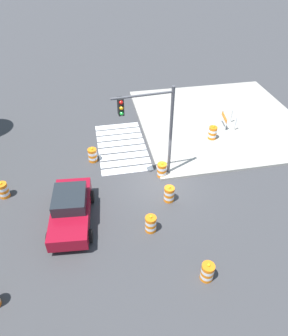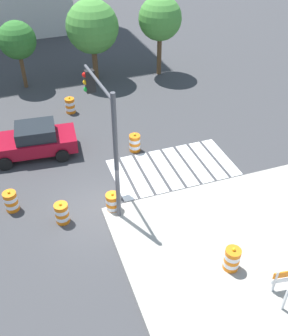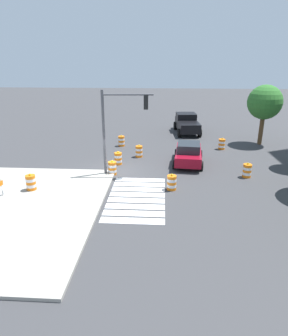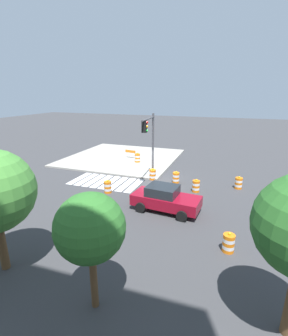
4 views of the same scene
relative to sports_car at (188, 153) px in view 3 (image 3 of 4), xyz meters
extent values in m
plane|color=#38383A|center=(2.11, -5.15, -0.81)|extent=(120.00, 120.00, 0.00)
cube|color=silver|center=(3.49, -3.35, -0.80)|extent=(0.60, 3.20, 0.02)
cube|color=silver|center=(4.24, -3.35, -0.80)|extent=(0.60, 3.20, 0.02)
cube|color=silver|center=(4.99, -3.35, -0.80)|extent=(0.60, 3.20, 0.02)
cube|color=silver|center=(5.74, -3.35, -0.80)|extent=(0.60, 3.20, 0.02)
cube|color=silver|center=(6.49, -3.35, -0.80)|extent=(0.60, 3.20, 0.02)
cube|color=silver|center=(7.24, -3.35, -0.80)|extent=(0.60, 3.20, 0.02)
cube|color=silver|center=(7.99, -3.35, -0.80)|extent=(0.60, 3.20, 0.02)
cube|color=silver|center=(8.74, -3.35, -0.80)|extent=(0.60, 3.20, 0.02)
cube|color=maroon|center=(-0.06, 0.01, -0.13)|extent=(4.45, 2.21, 0.70)
cube|color=#1E2328|center=(0.19, -0.02, 0.52)|extent=(2.03, 1.76, 0.60)
cylinder|color=black|center=(-1.49, -0.82, -0.48)|extent=(0.68, 0.30, 0.66)
cylinder|color=black|center=(-1.32, 1.07, -0.48)|extent=(0.68, 0.30, 0.66)
cylinder|color=black|center=(1.20, -1.06, -0.48)|extent=(0.68, 0.30, 0.66)
cylinder|color=black|center=(1.37, 0.83, -0.48)|extent=(0.68, 0.30, 0.66)
cube|color=black|center=(-8.64, 0.70, 0.06)|extent=(2.66, 2.21, 0.90)
cube|color=black|center=(-10.73, 0.52, 0.36)|extent=(2.07, 2.16, 1.50)
cube|color=black|center=(-11.83, 0.42, 0.06)|extent=(1.56, 2.01, 0.90)
cylinder|color=black|center=(-11.44, -0.57, -0.39)|extent=(0.86, 0.37, 0.84)
cylinder|color=black|center=(-11.62, 1.47, -0.39)|extent=(0.86, 0.37, 0.84)
cylinder|color=black|center=(-8.05, -0.27, -0.39)|extent=(0.86, 0.37, 0.84)
cylinder|color=black|center=(-8.23, 1.76, -0.39)|extent=(0.86, 0.37, 0.84)
cylinder|color=orange|center=(4.85, -1.35, -0.72)|extent=(0.56, 0.56, 0.18)
cylinder|color=white|center=(4.85, -1.35, -0.54)|extent=(0.56, 0.56, 0.18)
cylinder|color=orange|center=(4.85, -1.35, -0.36)|extent=(0.56, 0.56, 0.18)
cylinder|color=white|center=(4.85, -1.35, -0.18)|extent=(0.56, 0.56, 0.18)
cylinder|color=orange|center=(4.85, -1.35, 0.00)|extent=(0.56, 0.56, 0.18)
sphere|color=yellow|center=(4.85, -1.35, 0.15)|extent=(0.12, 0.12, 0.12)
cylinder|color=orange|center=(-3.99, 3.18, -0.72)|extent=(0.56, 0.56, 0.18)
cylinder|color=white|center=(-3.99, 3.18, -0.54)|extent=(0.56, 0.56, 0.18)
cylinder|color=orange|center=(-3.99, 3.18, -0.36)|extent=(0.56, 0.56, 0.18)
cylinder|color=white|center=(-3.99, 3.18, -0.18)|extent=(0.56, 0.56, 0.18)
cylinder|color=orange|center=(-3.99, 3.18, 0.00)|extent=(0.56, 0.56, 0.18)
sphere|color=yellow|center=(-3.99, 3.18, 0.15)|extent=(0.12, 0.12, 0.12)
cylinder|color=orange|center=(-1.40, -3.80, -0.72)|extent=(0.56, 0.56, 0.18)
cylinder|color=white|center=(-1.40, -3.80, -0.54)|extent=(0.56, 0.56, 0.18)
cylinder|color=orange|center=(-1.40, -3.80, -0.36)|extent=(0.56, 0.56, 0.18)
cylinder|color=white|center=(-1.40, -3.80, -0.18)|extent=(0.56, 0.56, 0.18)
cylinder|color=orange|center=(-1.40, -3.80, 0.00)|extent=(0.56, 0.56, 0.18)
sphere|color=yellow|center=(-1.40, -3.80, 0.15)|extent=(0.12, 0.12, 0.12)
cylinder|color=orange|center=(2.57, -5.31, -0.72)|extent=(0.56, 0.56, 0.18)
cylinder|color=white|center=(2.57, -5.31, -0.54)|extent=(0.56, 0.56, 0.18)
cylinder|color=orange|center=(2.57, -5.31, -0.36)|extent=(0.56, 0.56, 0.18)
cylinder|color=white|center=(2.57, -5.31, -0.18)|extent=(0.56, 0.56, 0.18)
cylinder|color=orange|center=(2.57, -5.31, 0.00)|extent=(0.56, 0.56, 0.18)
sphere|color=yellow|center=(2.57, -5.31, 0.15)|extent=(0.12, 0.12, 0.12)
cylinder|color=orange|center=(2.50, 3.70, -0.72)|extent=(0.56, 0.56, 0.18)
cylinder|color=white|center=(2.50, 3.70, -0.54)|extent=(0.56, 0.56, 0.18)
cylinder|color=orange|center=(2.50, 3.70, -0.36)|extent=(0.56, 0.56, 0.18)
cylinder|color=white|center=(2.50, 3.70, -0.18)|extent=(0.56, 0.56, 0.18)
cylinder|color=orange|center=(2.50, 3.70, 0.00)|extent=(0.56, 0.56, 0.18)
sphere|color=yellow|center=(2.50, 3.70, 0.15)|extent=(0.12, 0.12, 0.12)
cylinder|color=orange|center=(-4.46, -5.61, -0.72)|extent=(0.56, 0.56, 0.18)
cylinder|color=white|center=(-4.46, -5.61, -0.54)|extent=(0.56, 0.56, 0.18)
cylinder|color=orange|center=(-4.46, -5.61, -0.36)|extent=(0.56, 0.56, 0.18)
cylinder|color=white|center=(-4.46, -5.61, -0.18)|extent=(0.56, 0.56, 0.18)
cylinder|color=orange|center=(-4.46, -5.61, 0.00)|extent=(0.56, 0.56, 0.18)
sphere|color=yellow|center=(-4.46, -5.61, 0.15)|extent=(0.12, 0.12, 0.12)
cylinder|color=orange|center=(0.48, -5.21, -0.72)|extent=(0.56, 0.56, 0.18)
cylinder|color=white|center=(0.48, -5.21, -0.54)|extent=(0.56, 0.56, 0.18)
cylinder|color=orange|center=(0.48, -5.21, -0.36)|extent=(0.56, 0.56, 0.18)
cylinder|color=white|center=(0.48, -5.21, -0.18)|extent=(0.56, 0.56, 0.18)
cylinder|color=orange|center=(0.48, -5.21, 0.00)|extent=(0.56, 0.56, 0.18)
sphere|color=yellow|center=(0.48, -5.21, 0.15)|extent=(0.12, 0.12, 0.12)
cylinder|color=orange|center=(5.69, -9.64, -0.57)|extent=(0.56, 0.56, 0.18)
cylinder|color=white|center=(5.69, -9.64, -0.39)|extent=(0.56, 0.56, 0.18)
cylinder|color=orange|center=(5.69, -9.64, -0.21)|extent=(0.56, 0.56, 0.18)
cylinder|color=white|center=(5.69, -9.64, -0.03)|extent=(0.56, 0.56, 0.18)
cylinder|color=orange|center=(5.69, -9.64, 0.15)|extent=(0.56, 0.56, 0.18)
sphere|color=yellow|center=(5.69, -9.64, 0.30)|extent=(0.12, 0.12, 0.12)
cube|color=silver|center=(6.54, -10.95, -0.16)|extent=(0.08, 0.08, 1.00)
cylinder|color=#4C4C51|center=(2.71, -5.75, 2.09)|extent=(0.18, 0.18, 5.50)
cylinder|color=#4C4C51|center=(2.60, -4.15, 4.54)|extent=(0.35, 3.20, 0.12)
cube|color=black|center=(2.52, -3.04, 4.09)|extent=(0.38, 0.30, 0.90)
sphere|color=red|center=(2.33, -3.05, 4.39)|extent=(0.20, 0.20, 0.20)
sphere|color=#F2A514|center=(2.33, -3.05, 4.09)|extent=(0.20, 0.20, 0.20)
sphere|color=green|center=(2.33, -3.05, 3.79)|extent=(0.20, 0.20, 0.20)
cylinder|color=brown|center=(-5.89, 6.97, 0.56)|extent=(0.38, 0.38, 2.75)
sphere|color=#2D6B28|center=(-5.89, 6.97, 2.99)|extent=(3.02, 3.02, 3.02)
camera|label=1|loc=(-11.34, -1.56, 11.36)|focal=33.34mm
camera|label=2|loc=(-0.14, -16.94, 10.51)|focal=41.39mm
camera|label=3|loc=(21.71, -1.97, 6.74)|focal=32.46mm
camera|label=4|loc=(-3.70, 14.14, 6.50)|focal=26.48mm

